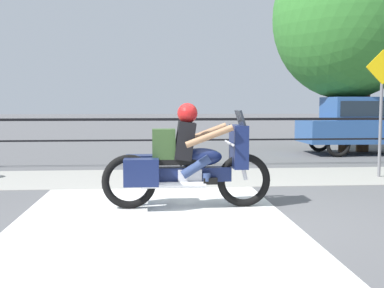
# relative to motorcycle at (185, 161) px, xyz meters

# --- Properties ---
(ground_plane) EXTENTS (120.00, 120.00, 0.00)m
(ground_plane) POSITION_rel_motorcycle_xyz_m (0.20, -0.60, -0.68)
(ground_plane) COLOR #565659
(sidewalk_band) EXTENTS (44.00, 2.40, 0.01)m
(sidewalk_band) POSITION_rel_motorcycle_xyz_m (0.20, 2.80, -0.67)
(sidewalk_band) COLOR #99968E
(sidewalk_band) RESTS_ON ground
(crosswalk_band) EXTENTS (3.54, 6.00, 0.01)m
(crosswalk_band) POSITION_rel_motorcycle_xyz_m (-0.47, -0.80, -0.67)
(crosswalk_band) COLOR silver
(crosswalk_band) RESTS_ON ground
(fence_railing) EXTENTS (36.00, 0.05, 1.16)m
(fence_railing) POSITION_rel_motorcycle_xyz_m (0.20, 4.49, 0.23)
(fence_railing) COLOR black
(fence_railing) RESTS_ON ground
(motorcycle) EXTENTS (2.44, 0.76, 1.51)m
(motorcycle) POSITION_rel_motorcycle_xyz_m (0.00, 0.00, 0.00)
(motorcycle) COLOR black
(motorcycle) RESTS_ON ground
(parked_car) EXTENTS (4.06, 1.66, 1.68)m
(parked_car) POSITION_rel_motorcycle_xyz_m (5.86, 6.90, 0.28)
(parked_car) COLOR #284C84
(parked_car) RESTS_ON ground
(street_sign) EXTENTS (0.70, 0.06, 2.57)m
(street_sign) POSITION_rel_motorcycle_xyz_m (4.13, 2.54, 0.93)
(street_sign) COLOR slate
(street_sign) RESTS_ON ground
(tree_behind_sign) EXTENTS (4.46, 4.46, 6.53)m
(tree_behind_sign) POSITION_rel_motorcycle_xyz_m (5.40, 7.48, 3.39)
(tree_behind_sign) COLOR brown
(tree_behind_sign) RESTS_ON ground
(tree_behind_car) EXTENTS (3.39, 3.39, 5.57)m
(tree_behind_car) POSITION_rel_motorcycle_xyz_m (6.06, 7.63, 3.00)
(tree_behind_car) COLOR brown
(tree_behind_car) RESTS_ON ground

